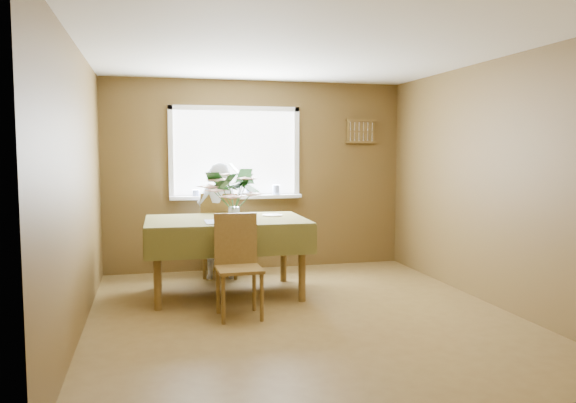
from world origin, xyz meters
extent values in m
plane|color=brown|center=(0.00, 0.00, 0.00)|extent=(4.50, 4.50, 0.00)
plane|color=white|center=(0.00, 0.00, 2.50)|extent=(4.50, 4.50, 0.00)
plane|color=brown|center=(0.00, 2.25, 1.25)|extent=(4.00, 0.00, 4.00)
plane|color=brown|center=(0.00, -2.25, 1.25)|extent=(4.00, 0.00, 4.00)
plane|color=brown|center=(-2.00, 0.00, 1.25)|extent=(0.00, 4.50, 4.50)
plane|color=brown|center=(2.00, 0.00, 1.25)|extent=(0.00, 4.50, 4.50)
cube|color=white|center=(-0.30, 2.23, 1.55)|extent=(1.60, 0.01, 1.10)
cube|color=white|center=(-0.30, 2.22, 2.13)|extent=(1.72, 0.06, 0.06)
cube|color=white|center=(-0.30, 2.22, 0.97)|extent=(1.72, 0.06, 0.06)
cube|color=white|center=(-1.13, 2.22, 1.55)|extent=(0.06, 0.06, 1.22)
cube|color=white|center=(0.53, 2.22, 1.55)|extent=(0.06, 0.06, 1.22)
cube|color=white|center=(-0.30, 2.15, 0.98)|extent=(1.72, 0.20, 0.04)
cylinder|color=white|center=(-0.83, 2.13, 1.04)|extent=(0.09, 0.09, 0.08)
cylinder|color=white|center=(-0.48, 2.13, 1.06)|extent=(0.11, 0.11, 0.12)
cylinder|color=white|center=(-0.12, 2.13, 1.05)|extent=(0.12, 0.12, 0.09)
cylinder|color=white|center=(0.23, 2.13, 1.06)|extent=(0.10, 0.10, 0.13)
cube|color=brown|center=(1.45, 2.23, 1.85)|extent=(0.40, 0.03, 0.30)
cube|color=brown|center=(1.45, 2.21, 2.00)|extent=(0.44, 0.04, 0.03)
cube|color=brown|center=(1.45, 2.21, 1.70)|extent=(0.44, 0.04, 0.03)
cylinder|color=brown|center=(-1.35, 0.50, 0.39)|extent=(0.08, 0.08, 0.79)
cylinder|color=brown|center=(0.13, 0.47, 0.39)|extent=(0.08, 0.08, 0.79)
cylinder|color=brown|center=(-1.33, 1.43, 0.39)|extent=(0.08, 0.08, 0.79)
cylinder|color=brown|center=(0.15, 1.40, 0.39)|extent=(0.08, 0.08, 0.79)
cube|color=brown|center=(-0.60, 0.95, 0.81)|extent=(1.68, 1.14, 0.04)
cube|color=#413C17|center=(-0.60, 0.95, 0.83)|extent=(1.74, 1.20, 0.01)
cube|color=#413C17|center=(-0.61, 0.36, 0.67)|extent=(1.72, 0.05, 0.31)
cube|color=#413C17|center=(-0.58, 1.53, 0.67)|extent=(1.72, 0.05, 0.31)
cube|color=#413C17|center=(-1.46, 0.97, 0.67)|extent=(0.04, 1.17, 0.31)
cube|color=#413C17|center=(0.26, 0.93, 0.67)|extent=(0.04, 1.17, 0.31)
cube|color=#50A0E5|center=(-0.60, 0.67, 0.84)|extent=(0.50, 0.37, 0.01)
cylinder|color=brown|center=(-0.26, 1.99, 0.24)|extent=(0.04, 0.04, 0.49)
cylinder|color=brown|center=(-0.63, 2.12, 0.24)|extent=(0.04, 0.04, 0.49)
cylinder|color=brown|center=(-0.40, 1.62, 0.24)|extent=(0.04, 0.04, 0.49)
cylinder|color=brown|center=(-0.77, 1.75, 0.24)|extent=(0.04, 0.04, 0.49)
cube|color=brown|center=(-0.51, 1.87, 0.50)|extent=(0.59, 0.59, 0.03)
cube|color=brown|center=(-0.59, 1.67, 0.79)|extent=(0.44, 0.19, 0.54)
cylinder|color=brown|center=(-0.77, -0.12, 0.22)|extent=(0.04, 0.04, 0.45)
cylinder|color=brown|center=(-0.41, -0.11, 0.22)|extent=(0.04, 0.04, 0.45)
cylinder|color=brown|center=(-0.78, 0.24, 0.22)|extent=(0.04, 0.04, 0.45)
cylinder|color=brown|center=(-0.42, 0.25, 0.22)|extent=(0.04, 0.04, 0.45)
cube|color=brown|center=(-0.60, 0.06, 0.46)|extent=(0.42, 0.42, 0.03)
cube|color=brown|center=(-0.60, 0.26, 0.73)|extent=(0.42, 0.04, 0.50)
imported|color=white|center=(-0.58, 1.74, 0.72)|extent=(0.55, 0.39, 1.44)
cylinder|color=white|center=(-0.55, 0.70, 0.92)|extent=(0.12, 0.12, 0.15)
cylinder|color=#33662D|center=(-0.55, 0.70, 1.04)|extent=(0.07, 0.07, 0.11)
cylinder|color=white|center=(-0.05, 1.10, 0.85)|extent=(0.24, 0.24, 0.01)
cube|color=silver|center=(-0.42, 0.75, 0.85)|extent=(0.07, 0.20, 0.00)
camera|label=1|loc=(-1.40, -5.11, 1.58)|focal=35.00mm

